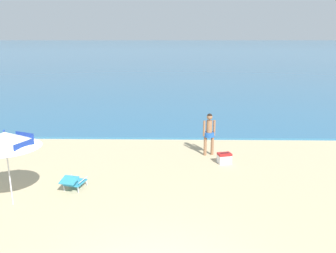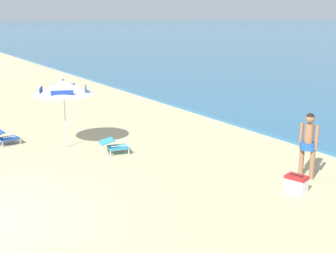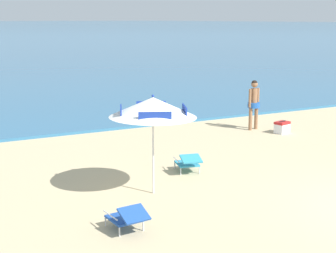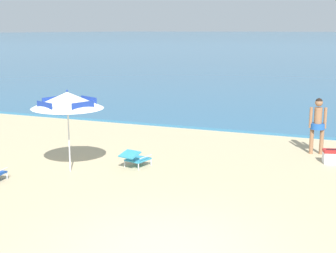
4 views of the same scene
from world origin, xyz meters
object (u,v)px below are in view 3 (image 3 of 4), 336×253
at_px(lounge_chair_beside_umbrella, 188,162).
at_px(person_standing_near_shore, 254,101).
at_px(beach_umbrella_striped_main, 153,107).
at_px(lounge_chair_under_umbrella, 127,217).
at_px(cooler_box, 282,127).

xyz_separation_m(lounge_chair_beside_umbrella, person_standing_near_shore, (4.57, 3.39, 0.73)).
height_order(beach_umbrella_striped_main, lounge_chair_under_umbrella, beach_umbrella_striped_main).
height_order(beach_umbrella_striped_main, person_standing_near_shore, beach_umbrella_striped_main).
distance_m(lounge_chair_beside_umbrella, cooler_box, 5.64).
distance_m(beach_umbrella_striped_main, lounge_chair_under_umbrella, 2.69).
bearing_deg(cooler_box, person_standing_near_shore, 118.65).
relative_size(beach_umbrella_striped_main, lounge_chair_under_umbrella, 2.41).
bearing_deg(person_standing_near_shore, lounge_chair_beside_umbrella, -143.44).
bearing_deg(lounge_chair_beside_umbrella, lounge_chair_under_umbrella, -136.72).
bearing_deg(cooler_box, beach_umbrella_striped_main, -152.25).
bearing_deg(lounge_chair_beside_umbrella, cooler_box, 25.74).
bearing_deg(cooler_box, lounge_chair_beside_umbrella, -154.26).
xyz_separation_m(lounge_chair_under_umbrella, cooler_box, (7.88, 5.09, -0.07)).
bearing_deg(person_standing_near_shore, beach_umbrella_striped_main, -144.02).
distance_m(beach_umbrella_striped_main, lounge_chair_beside_umbrella, 2.44).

